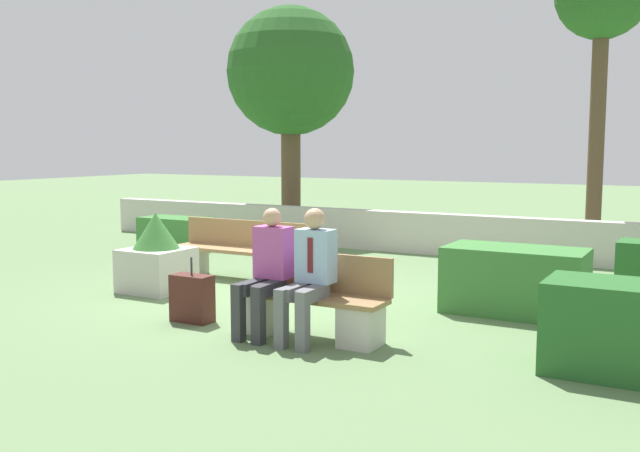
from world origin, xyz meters
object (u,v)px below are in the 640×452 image
Objects in this scene: bench_front at (311,307)px; suitcase at (192,298)px; person_seated_man at (310,269)px; planter_corner_left at (157,257)px; tree_leftmost at (290,74)px; bench_left_side at (238,256)px; tree_center_left at (602,1)px; person_seated_woman at (267,266)px.

bench_front is 2.22× the size of suitcase.
suitcase is at bearing 177.80° from person_seated_man.
planter_corner_left is 1.46× the size of suitcase.
person_seated_man is at bearing -57.35° from tree_leftmost.
bench_left_side is at bearing -66.63° from tree_leftmost.
planter_corner_left is at bearing -104.43° from bench_left_side.
bench_front is at bearing 2.91° from suitcase.
bench_front is 8.65m from tree_center_left.
bench_front is 0.30× the size of tree_center_left.
bench_front is 1.52× the size of planter_corner_left.
tree_leftmost is 6.46m from tree_center_left.
bench_left_side is at bearing 137.18° from person_seated_man.
bench_front is 0.76× the size of bench_left_side.
person_seated_woman is 8.68m from tree_center_left.
person_seated_man is at bearing -101.77° from tree_center_left.
bench_left_side is at bearing 138.19° from bench_front.
bench_left_side is 1.62× the size of person_seated_woman.
planter_corner_left is at bearing 161.08° from bench_front.
planter_corner_left is at bearing 159.16° from person_seated_man.
suitcase is 8.78m from tree_leftmost.
tree_leftmost is (-4.31, 7.53, 2.81)m from person_seated_woman.
bench_front is 9.36m from tree_leftmost.
person_seated_man reaches higher than person_seated_woman.
tree_center_left reaches higher than person_seated_man.
tree_center_left is (6.39, 0.03, 0.94)m from tree_leftmost.
person_seated_woman is at bearing -44.20° from bench_left_side.
person_seated_man reaches higher than bench_left_side.
planter_corner_left is 8.84m from tree_center_left.
bench_left_side is 0.39× the size of tree_center_left.
bench_left_side is 1.34m from planter_corner_left.
person_seated_man is 9.36m from tree_leftmost.
person_seated_man is at bearing -20.84° from planter_corner_left.
person_seated_man is at bearing -38.00° from bench_left_side.
person_seated_woman is at bearing -24.59° from planter_corner_left.
tree_leftmost reaches higher than bench_front.
bench_left_side reaches higher than suitcase.
person_seated_man is 0.51m from person_seated_woman.
tree_leftmost is at bearing 113.67° from suitcase.
suitcase is at bearing -112.63° from tree_center_left.
tree_center_left reaches higher than bench_left_side.
suitcase is (1.07, -2.37, -0.08)m from bench_left_side.
tree_leftmost is (-4.82, 7.52, 2.79)m from person_seated_man.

